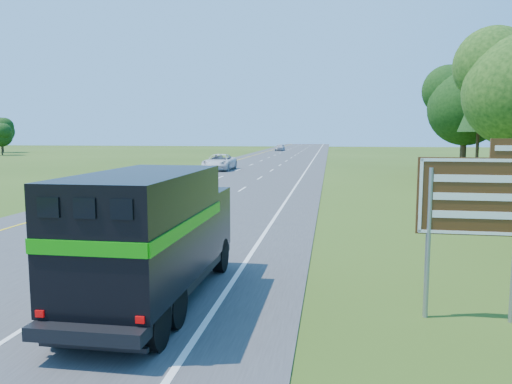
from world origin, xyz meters
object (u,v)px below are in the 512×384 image
horse_truck (153,233)px  white_suv (219,162)px  far_car (280,147)px  exit_sign (475,204)px

horse_truck → white_suv: horse_truck is taller
horse_truck → far_car: horse_truck is taller
white_suv → horse_truck: bearing=-79.2°
horse_truck → white_suv: size_ratio=1.17×
horse_truck → white_suv: 42.47m
horse_truck → far_car: (-7.09, 99.38, -0.94)m
far_car → exit_sign: exit_sign is taller
white_suv → exit_sign: (15.02, -41.64, 1.69)m
white_suv → far_car: white_suv is taller
horse_truck → exit_sign: exit_sign is taller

